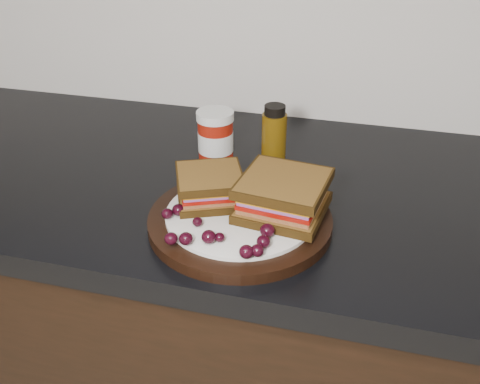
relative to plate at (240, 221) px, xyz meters
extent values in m
cube|color=black|center=(-0.09, 0.14, -0.48)|extent=(3.96, 0.58, 0.86)
cube|color=black|center=(-0.09, 0.14, -0.03)|extent=(3.98, 0.60, 0.04)
cylinder|color=black|center=(0.00, 0.00, 0.00)|extent=(0.28, 0.28, 0.02)
ellipsoid|color=black|center=(-0.10, -0.04, 0.02)|extent=(0.02, 0.02, 0.02)
ellipsoid|color=black|center=(-0.05, -0.05, 0.02)|extent=(0.02, 0.02, 0.01)
ellipsoid|color=black|center=(-0.07, -0.10, 0.02)|extent=(0.02, 0.02, 0.02)
ellipsoid|color=black|center=(-0.05, -0.10, 0.02)|extent=(0.02, 0.02, 0.02)
ellipsoid|color=black|center=(-0.02, -0.09, 0.02)|extent=(0.02, 0.02, 0.02)
ellipsoid|color=black|center=(-0.01, -0.08, 0.02)|extent=(0.01, 0.01, 0.01)
ellipsoid|color=black|center=(0.04, -0.10, 0.02)|extent=(0.02, 0.02, 0.02)
ellipsoid|color=black|center=(0.05, -0.10, 0.02)|extent=(0.02, 0.02, 0.02)
ellipsoid|color=black|center=(0.05, -0.08, 0.02)|extent=(0.02, 0.02, 0.02)
ellipsoid|color=black|center=(0.05, -0.05, 0.03)|extent=(0.02, 0.02, 0.02)
ellipsoid|color=black|center=(0.08, -0.03, 0.02)|extent=(0.02, 0.02, 0.02)
ellipsoid|color=black|center=(0.06, 0.00, 0.02)|extent=(0.02, 0.02, 0.01)
ellipsoid|color=black|center=(0.09, 0.02, 0.02)|extent=(0.02, 0.02, 0.02)
ellipsoid|color=black|center=(0.07, 0.04, 0.02)|extent=(0.02, 0.02, 0.01)
ellipsoid|color=black|center=(-0.04, 0.05, 0.02)|extent=(0.02, 0.02, 0.01)
ellipsoid|color=black|center=(-0.04, 0.04, 0.02)|extent=(0.02, 0.02, 0.02)
ellipsoid|color=black|center=(-0.08, 0.03, 0.02)|extent=(0.02, 0.02, 0.02)
ellipsoid|color=black|center=(-0.08, 0.01, 0.02)|extent=(0.02, 0.02, 0.02)
ellipsoid|color=black|center=(-0.09, -0.03, 0.02)|extent=(0.02, 0.02, 0.02)
ellipsoid|color=black|center=(-0.05, 0.05, 0.02)|extent=(0.02, 0.02, 0.02)
ellipsoid|color=black|center=(-0.06, 0.01, 0.02)|extent=(0.02, 0.02, 0.02)
ellipsoid|color=black|center=(-0.06, 0.00, 0.02)|extent=(0.02, 0.02, 0.01)
cylinder|color=maroon|center=(-0.10, 0.19, 0.04)|extent=(0.07, 0.07, 0.10)
cylinder|color=#513708|center=(0.01, 0.19, 0.05)|extent=(0.05, 0.05, 0.12)
camera|label=1|loc=(0.17, -0.66, 0.45)|focal=40.00mm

